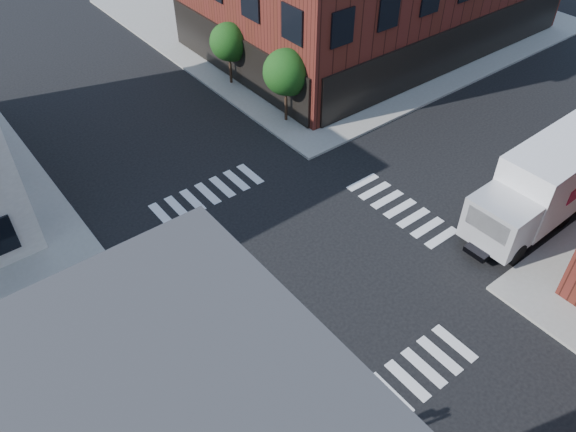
# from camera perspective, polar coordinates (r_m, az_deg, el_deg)

# --- Properties ---
(ground) EXTENTS (120.00, 120.00, 0.00)m
(ground) POSITION_cam_1_polar(r_m,az_deg,el_deg) (25.11, 0.31, -5.66)
(ground) COLOR black
(ground) RESTS_ON ground
(sidewalk_ne) EXTENTS (30.00, 30.00, 0.15)m
(sidewalk_ne) POSITION_cam_1_polar(r_m,az_deg,el_deg) (50.18, 4.54, 19.92)
(sidewalk_ne) COLOR gray
(sidewalk_ne) RESTS_ON ground
(tree_near) EXTENTS (2.69, 2.69, 4.49)m
(tree_near) POSITION_cam_1_polar(r_m,az_deg,el_deg) (33.30, -0.10, 14.22)
(tree_near) COLOR black
(tree_near) RESTS_ON ground
(tree_far) EXTENTS (2.43, 2.43, 4.07)m
(tree_far) POSITION_cam_1_polar(r_m,az_deg,el_deg) (37.86, -5.96, 17.03)
(tree_far) COLOR black
(tree_far) RESTS_ON ground
(box_truck) EXTENTS (8.94, 2.90, 4.01)m
(box_truck) POSITION_cam_1_polar(r_m,az_deg,el_deg) (29.01, 24.65, 2.95)
(box_truck) COLOR silver
(box_truck) RESTS_ON ground
(traffic_cone) EXTENTS (0.44, 0.44, 0.66)m
(traffic_cone) POSITION_cam_1_polar(r_m,az_deg,el_deg) (20.58, -0.75, -20.01)
(traffic_cone) COLOR #FD400B
(traffic_cone) RESTS_ON ground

